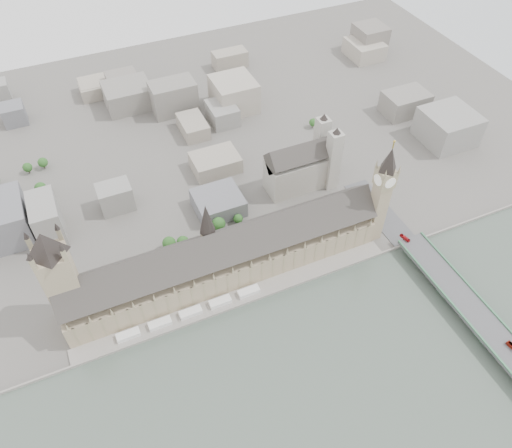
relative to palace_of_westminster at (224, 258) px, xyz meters
name	(u,v)px	position (x,y,z in m)	size (l,w,h in m)	color
ground	(234,292)	(0.00, -19.70, -22.71)	(900.00, 900.00, 0.00)	#595651
embankment_wall	(241,305)	(0.00, -34.70, -21.21)	(600.00, 1.50, 3.00)	gray
river_terrace	(238,298)	(0.00, -27.20, -21.71)	(270.00, 15.00, 2.00)	gray
terrace_tents	(191,312)	(-40.00, -26.70, -18.71)	(118.00, 7.00, 4.00)	silver
palace_of_westminster	(224,258)	(0.00, 0.00, 0.00)	(265.00, 40.73, 55.44)	gray
elizabeth_tower	(383,189)	(138.00, -11.70, 35.38)	(17.00, 17.00, 107.50)	gray
victoria_tower	(59,276)	(-122.00, 6.30, 32.50)	(30.00, 30.00, 100.00)	gray
central_tower	(207,227)	(-10.00, 6.30, 35.21)	(13.00, 13.00, 48.00)	gray
westminster_bridge	(463,303)	(162.00, -107.20, -17.58)	(25.00, 325.00, 10.25)	#474749
bridge_parapets	(506,345)	(162.00, -151.70, -11.88)	(25.00, 235.00, 1.15)	#3E714F
westminster_abbey	(302,166)	(110.92, 75.30, 2.38)	(68.00, 36.00, 64.00)	gray
city_skyline_inland	(151,116)	(0.00, 225.30, -3.71)	(720.00, 360.00, 38.00)	gray
park_trees	(198,240)	(-10.00, 40.30, -15.21)	(110.00, 30.00, 15.00)	#1C4B1B
red_bus_north	(405,238)	(156.11, -34.40, -11.04)	(2.38, 10.18, 2.84)	#AD1318
car_approach	(375,187)	(168.68, 32.50, -11.73)	(2.03, 5.00, 1.45)	gray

